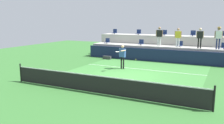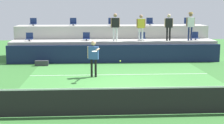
{
  "view_description": "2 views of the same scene",
  "coord_description": "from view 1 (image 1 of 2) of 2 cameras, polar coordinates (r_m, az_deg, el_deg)",
  "views": [
    {
      "loc": [
        5.47,
        -13.57,
        3.57
      ],
      "look_at": [
        -0.95,
        -0.54,
        0.94
      ],
      "focal_mm": 37.45,
      "sensor_mm": 36.0,
      "label": 1
    },
    {
      "loc": [
        -1.42,
        -14.27,
        3.46
      ],
      "look_at": [
        -0.57,
        -0.34,
        1.12
      ],
      "focal_mm": 54.2,
      "sensor_mm": 36.0,
      "label": 2
    }
  ],
  "objects": [
    {
      "name": "court_service_line",
      "position": [
        17.25,
        7.17,
        -1.76
      ],
      "size": [
        9.0,
        0.06,
        0.0
      ],
      "primitive_type": "cube",
      "color": "white",
      "rests_on": "ground_plane"
    },
    {
      "name": "equipment_bag",
      "position": [
        21.5,
        -1.22,
        1.08
      ],
      "size": [
        0.76,
        0.28,
        0.3
      ],
      "primitive_type": "cube",
      "color": "#333338",
      "rests_on": "ground_plane"
    },
    {
      "name": "spectator_with_hat",
      "position": [
        20.47,
        24.58,
        5.94
      ],
      "size": [
        0.6,
        0.5,
        1.8
      ],
      "color": "navy",
      "rests_on": "seating_tier_lower"
    },
    {
      "name": "court_inner_paint",
      "position": [
        15.97,
        5.52,
        -2.71
      ],
      "size": [
        9.0,
        10.0,
        0.01
      ],
      "primitive_type": "cube",
      "color": "#3D7F38",
      "rests_on": "ground_plane"
    },
    {
      "name": "stadium_chair_lower_left",
      "position": [
        22.12,
        7.11,
        4.7
      ],
      "size": [
        0.44,
        0.4,
        0.52
      ],
      "color": "#2D2D33",
      "rests_on": "seating_tier_lower"
    },
    {
      "name": "stadium_chair_lower_right",
      "position": [
        21.23,
        16.25,
        4.14
      ],
      "size": [
        0.44,
        0.4,
        0.52
      ],
      "color": "#2D2D33",
      "rests_on": "seating_tier_lower"
    },
    {
      "name": "stadium_chair_upper_far_left",
      "position": [
        25.09,
        0.65,
        7.37
      ],
      "size": [
        0.44,
        0.4,
        0.52
      ],
      "color": "#2D2D33",
      "rests_on": "seating_tier_upper"
    },
    {
      "name": "spectator_in_white",
      "position": [
        20.81,
        15.82,
        6.18
      ],
      "size": [
        0.58,
        0.22,
        1.64
      ],
      "color": "white",
      "rests_on": "seating_tier_lower"
    },
    {
      "name": "tennis_ball",
      "position": [
        16.17,
        5.79,
        0.59
      ],
      "size": [
        0.07,
        0.07,
        0.07
      ],
      "color": "#CCE033"
    },
    {
      "name": "stadium_chair_upper_center",
      "position": [
        23.3,
        12.66,
        6.9
      ],
      "size": [
        0.44,
        0.4,
        0.52
      ],
      "color": "#2D2D33",
      "rests_on": "seating_tier_upper"
    },
    {
      "name": "tennis_net",
      "position": [
        11.44,
        -3.41,
        -5.33
      ],
      "size": [
        10.48,
        0.08,
        1.07
      ],
      "color": "black",
      "rests_on": "ground_plane"
    },
    {
      "name": "spectator_in_grey",
      "position": [
        20.56,
        20.68,
        5.95
      ],
      "size": [
        0.59,
        0.26,
        1.68
      ],
      "color": "black",
      "rests_on": "seating_tier_lower"
    },
    {
      "name": "ground_plane",
      "position": [
        15.06,
        4.16,
        -3.5
      ],
      "size": [
        40.0,
        40.0,
        0.0
      ],
      "primitive_type": "plane",
      "color": "#336B2D"
    },
    {
      "name": "stadium_chair_lower_far_right",
      "position": [
        20.91,
        25.7,
        3.45
      ],
      "size": [
        0.44,
        0.4,
        0.52
      ],
      "color": "#2D2D33",
      "rests_on": "seating_tier_lower"
    },
    {
      "name": "stadium_chair_lower_far_left",
      "position": [
        23.53,
        -1.19,
        5.1
      ],
      "size": [
        0.44,
        0.4,
        0.52
      ],
      "color": "#2D2D33",
      "rests_on": "seating_tier_lower"
    },
    {
      "name": "stadium_chair_upper_left",
      "position": [
        24.05,
        6.5,
        7.18
      ],
      "size": [
        0.44,
        0.4,
        0.52
      ],
      "color": "#2D2D33",
      "rests_on": "seating_tier_upper"
    },
    {
      "name": "spectator_leaning_on_rail",
      "position": [
        21.16,
        11.49,
        6.57
      ],
      "size": [
        0.6,
        0.28,
        1.72
      ],
      "color": "white",
      "rests_on": "seating_tier_lower"
    },
    {
      "name": "seating_tier_lower",
      "position": [
        21.78,
        11.45,
        2.26
      ],
      "size": [
        13.0,
        1.8,
        1.25
      ],
      "primitive_type": "cube",
      "color": "#ADAAA3",
      "rests_on": "ground_plane"
    },
    {
      "name": "tennis_player",
      "position": [
        17.1,
        2.53,
        1.94
      ],
      "size": [
        0.61,
        1.31,
        1.79
      ],
      "color": "black",
      "rests_on": "ground_plane"
    },
    {
      "name": "sponsor_backboard",
      "position": [
        20.54,
        10.5,
        1.61
      ],
      "size": [
        13.0,
        0.16,
        1.1
      ],
      "primitive_type": "cube",
      "color": "#141E42",
      "rests_on": "ground_plane"
    },
    {
      "name": "stadium_chair_upper_right",
      "position": [
        22.82,
        19.16,
        6.52
      ],
      "size": [
        0.44,
        0.4,
        0.52
      ],
      "color": "#2D2D33",
      "rests_on": "seating_tier_upper"
    },
    {
      "name": "seating_tier_upper",
      "position": [
        23.46,
        12.62,
        3.82
      ],
      "size": [
        13.0,
        1.8,
        2.1
      ],
      "primitive_type": "cube",
      "color": "#ADAAA3",
      "rests_on": "ground_plane"
    }
  ]
}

